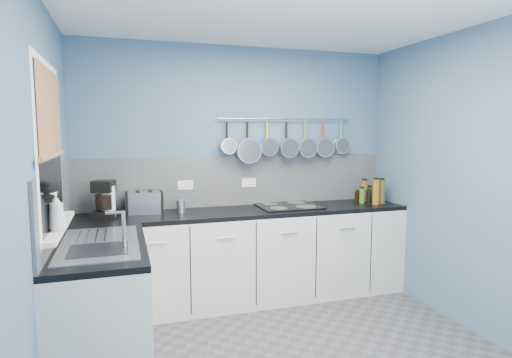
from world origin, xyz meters
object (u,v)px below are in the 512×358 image
soap_bottle_a (56,212)px  hob (288,206)px  toaster (144,203)px  canister (181,206)px  paper_towel (108,201)px  coffee_maker (104,199)px  soap_bottle_b (57,216)px

soap_bottle_a → hob: bearing=30.2°
toaster → canister: 0.34m
soap_bottle_a → toaster: 1.36m
toaster → hob: size_ratio=0.52×
soap_bottle_a → paper_towel: soap_bottle_a is taller
paper_towel → toaster: size_ratio=0.88×
paper_towel → coffee_maker: 0.04m
paper_towel → hob: paper_towel is taller
soap_bottle_b → coffee_maker: bearing=78.3°
paper_towel → toaster: bearing=13.6°
soap_bottle_a → soap_bottle_b: size_ratio=1.39×
toaster → coffee_maker: bearing=-157.2°
toaster → hob: (1.40, -0.07, -0.09)m
canister → hob: (1.07, -0.01, -0.05)m
toaster → hob: 1.40m
paper_towel → canister: size_ratio=2.33×
hob → coffee_maker: bearing=-179.5°
soap_bottle_a → toaster: soap_bottle_a is taller
toaster → soap_bottle_b: bearing=-106.5°
soap_bottle_a → toaster: (0.58, 1.22, -0.17)m
paper_towel → hob: size_ratio=0.46×
coffee_maker → toaster: coffee_maker is taller
toaster → paper_towel: bearing=-157.1°
paper_towel → coffee_maker: coffee_maker is taller
soap_bottle_a → canister: size_ratio=2.03×
coffee_maker → hob: (1.75, 0.02, -0.16)m
paper_towel → soap_bottle_b: bearing=-103.3°
soap_bottle_b → hob: size_ratio=0.29×
coffee_maker → canister: (0.68, 0.02, -0.10)m
paper_towel → hob: bearing=0.3°
hob → soap_bottle_a: bearing=-149.8°
soap_bottle_a → soap_bottle_b: bearing=90.0°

